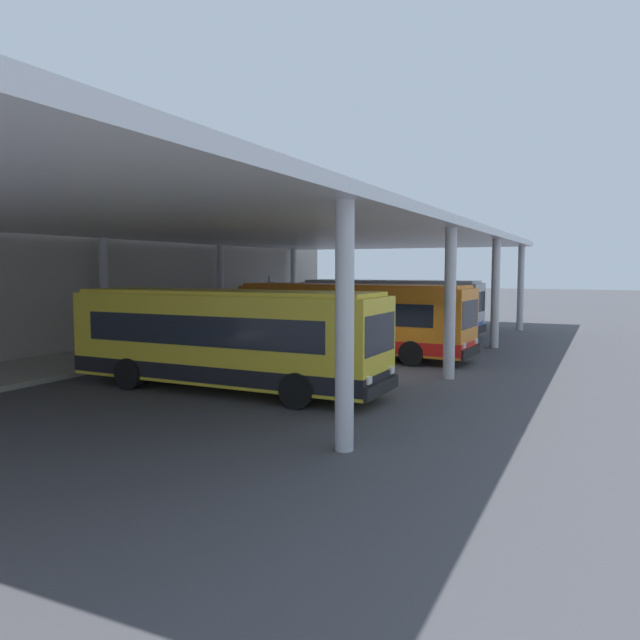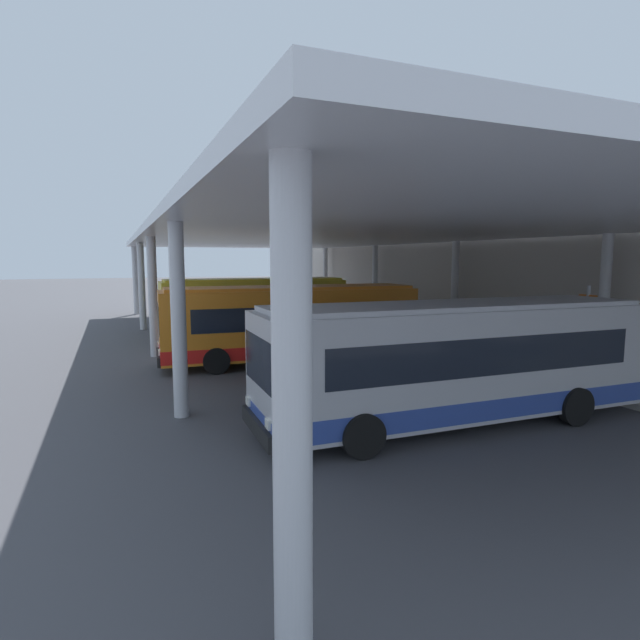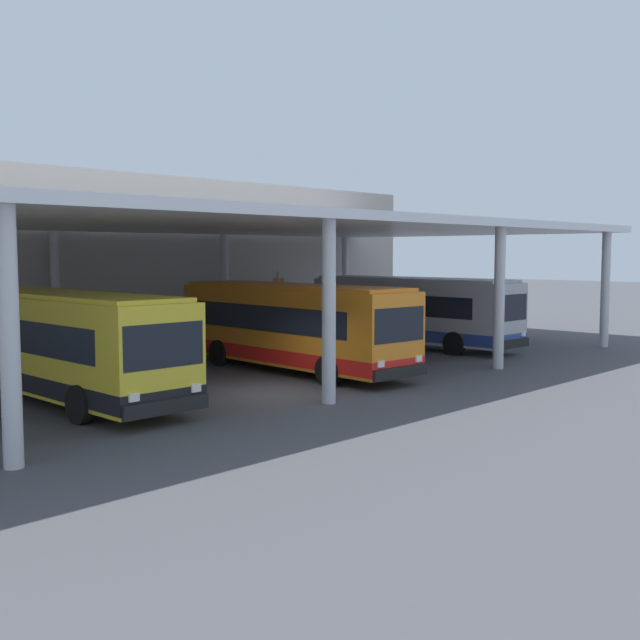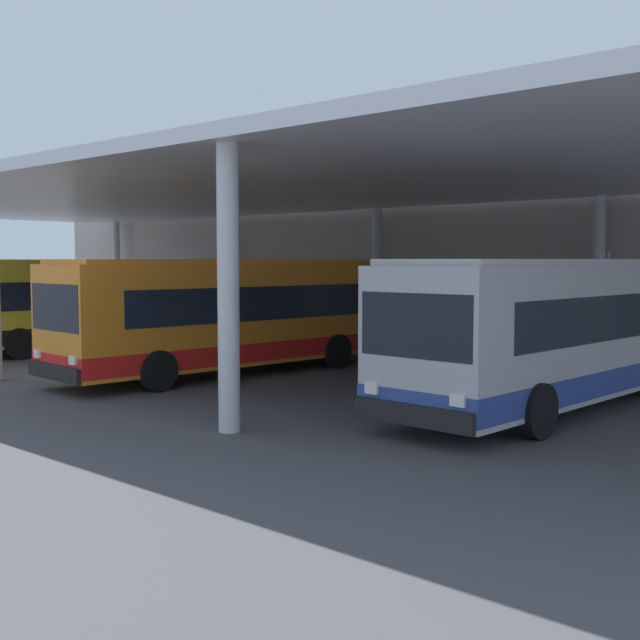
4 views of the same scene
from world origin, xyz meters
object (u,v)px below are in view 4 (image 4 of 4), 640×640
object	(u,v)px
bus_second_bay	(233,314)
bus_middle_bay	(562,330)
banner_sign	(607,300)
bench_waiting	(526,336)
bus_nearest_bay	(88,302)

from	to	relation	value
bus_second_bay	bus_middle_bay	distance (m)	9.15
banner_sign	bench_waiting	bearing A→B (deg)	164.07
bus_nearest_bay	bus_middle_bay	bearing A→B (deg)	1.96
bench_waiting	banner_sign	bearing A→B (deg)	-15.93
bus_nearest_bay	bench_waiting	xyz separation A→B (m)	(12.63, 8.42, -0.99)
bus_middle_bay	banner_sign	xyz separation A→B (m)	(-1.94, 6.94, 0.32)
bus_second_bay	banner_sign	bearing A→B (deg)	49.39
bus_nearest_bay	banner_sign	xyz separation A→B (m)	(15.70, 7.54, 0.32)
bus_second_bay	bus_middle_bay	size ratio (longest dim) A/B	1.01
bench_waiting	banner_sign	size ratio (longest dim) A/B	0.56
bench_waiting	banner_sign	xyz separation A→B (m)	(3.07, -0.88, 1.32)
bus_middle_bay	banner_sign	distance (m)	7.21
bus_nearest_bay	bus_middle_bay	distance (m)	17.65
bus_nearest_bay	bus_second_bay	xyz separation A→B (m)	(8.58, -0.76, 0.00)
bench_waiting	bus_middle_bay	bearing A→B (deg)	-57.35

